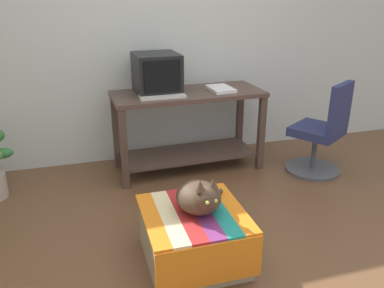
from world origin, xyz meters
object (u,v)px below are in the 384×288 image
object	(u,v)px
book	(221,89)
office_chair	(322,135)
tv_monitor	(157,74)
keyboard	(162,96)
ottoman_with_blanket	(194,237)
cat	(200,197)
desk	(188,117)

from	to	relation	value
book	office_chair	distance (m)	1.04
tv_monitor	keyboard	bearing A→B (deg)	-90.82
tv_monitor	ottoman_with_blanket	xyz separation A→B (m)	(-0.09, -1.47, -0.76)
book	cat	world-z (taller)	book
keyboard	desk	bearing A→B (deg)	26.72
desk	ottoman_with_blanket	distance (m)	1.49
tv_monitor	ottoman_with_blanket	size ratio (longest dim) A/B	0.67
keyboard	cat	distance (m)	1.31
keyboard	cat	xyz separation A→B (m)	(-0.05, -1.27, -0.31)
tv_monitor	keyboard	distance (m)	0.26
cat	office_chair	bearing A→B (deg)	25.32
keyboard	office_chair	distance (m)	1.53
tv_monitor	office_chair	bearing A→B (deg)	-22.07
book	tv_monitor	bearing A→B (deg)	166.69
book	ottoman_with_blanket	world-z (taller)	book
ottoman_with_blanket	cat	bearing A→B (deg)	-7.12
desk	office_chair	bearing A→B (deg)	-23.49
desk	ottoman_with_blanket	world-z (taller)	desk
tv_monitor	book	world-z (taller)	tv_monitor
book	cat	distance (m)	1.55
keyboard	tv_monitor	bearing A→B (deg)	90.96
tv_monitor	ottoman_with_blanket	world-z (taller)	tv_monitor
ottoman_with_blanket	cat	world-z (taller)	cat
desk	office_chair	xyz separation A→B (m)	(1.18, -0.46, -0.13)
office_chair	keyboard	bearing A→B (deg)	-45.36
cat	office_chair	world-z (taller)	office_chair
cat	book	bearing A→B (deg)	58.35
desk	tv_monitor	bearing A→B (deg)	164.28
desk	keyboard	bearing A→B (deg)	-155.06
book	office_chair	bearing A→B (deg)	-30.22
tv_monitor	keyboard	xyz separation A→B (m)	(0.00, -0.20, -0.16)
tv_monitor	office_chair	distance (m)	1.64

